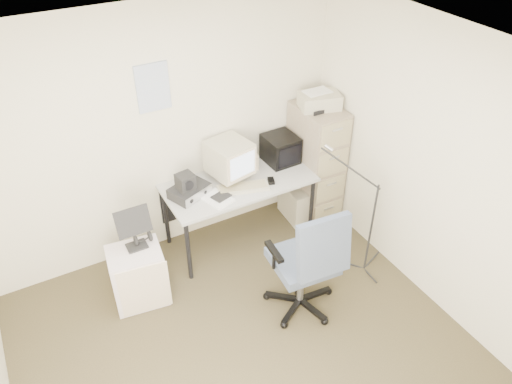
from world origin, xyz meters
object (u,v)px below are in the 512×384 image
office_chair (303,259)px  side_cart (138,276)px  filing_cabinet (315,162)px  desk (240,211)px

office_chair → side_cart: office_chair is taller
filing_cabinet → desk: filing_cabinet is taller
desk → side_cart: (-1.21, -0.32, -0.07)m
office_chair → side_cart: size_ratio=1.99×
filing_cabinet → side_cart: filing_cabinet is taller
filing_cabinet → office_chair: bearing=-128.5°
filing_cabinet → side_cart: size_ratio=2.24×
filing_cabinet → office_chair: (-0.90, -1.14, -0.07)m
office_chair → side_cart: (-1.26, 0.79, -0.29)m
office_chair → side_cart: 1.51m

